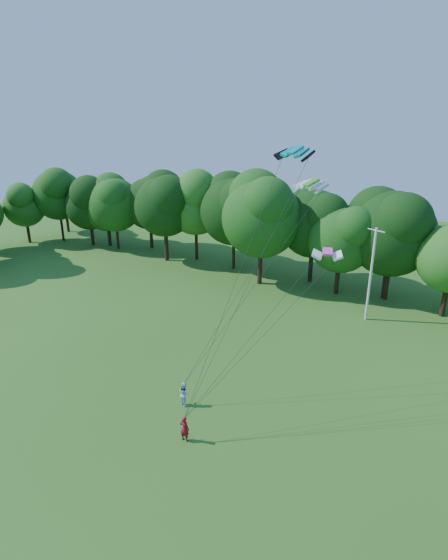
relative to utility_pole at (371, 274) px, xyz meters
The scene contains 9 objects.
ground 31.52m from the utility_pole, 102.05° to the right, with size 160.00×160.00×0.00m, color #2F5C19.
utility_pole is the anchor object (origin of this frame).
kite_flyer_left 23.14m from the utility_pole, 101.60° to the right, with size 0.60×0.40×1.65m, color maroon.
kite_flyer_right 21.04m from the utility_pole, 108.91° to the right, with size 0.79×0.62×1.63m, color #B3D8F8.
kite_teal 17.68m from the utility_pole, 100.64° to the right, with size 2.65×1.69×0.54m.
kite_green 15.04m from the utility_pole, 99.48° to the right, with size 2.59×1.95×0.51m.
kite_pink 16.08m from the utility_pole, 87.61° to the right, with size 1.94×1.41×0.31m.
tree_back_west 39.81m from the utility_pole, behind, with size 7.80×7.80×11.35m.
tree_back_center 6.53m from the utility_pole, 86.09° to the left, with size 7.60×7.60×11.05m.
Camera 1 is at (14.92, -8.39, 17.89)m, focal length 28.00 mm.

